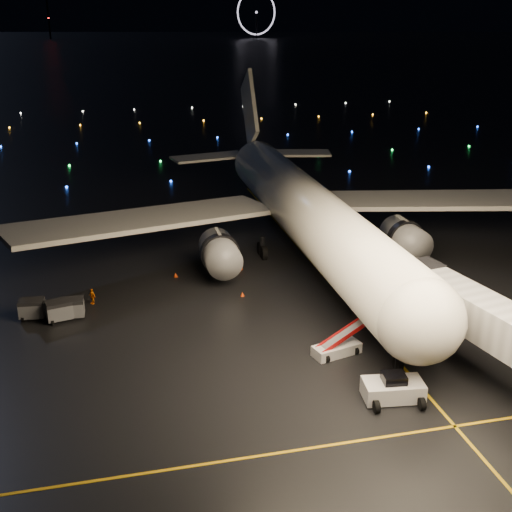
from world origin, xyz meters
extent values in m
plane|color=black|center=(0.00, 300.00, 0.00)|extent=(2000.00, 2000.00, 0.00)
cube|color=#C9990C|center=(12.00, 15.00, 0.01)|extent=(0.25, 80.00, 0.02)
cube|color=#C9990C|center=(-5.00, -10.00, 0.01)|extent=(60.00, 0.25, 0.02)
cube|color=silver|center=(9.27, -5.94, 1.02)|extent=(4.55, 2.77, 2.05)
imported|color=orange|center=(-11.96, 15.81, 0.79)|extent=(0.86, 0.96, 1.57)
cone|color=#FF450A|center=(2.46, 14.24, 0.22)|extent=(0.50, 0.50, 0.45)
cone|color=#FF450A|center=(3.78, 21.19, 0.25)|extent=(0.49, 0.49, 0.51)
cone|color=#FF450A|center=(-3.40, 20.72, 0.24)|extent=(0.44, 0.44, 0.48)
cone|color=#FF450A|center=(-20.05, 34.45, 0.26)|extent=(0.50, 0.50, 0.52)
cylinder|color=black|center=(-60.00, 740.00, 32.00)|extent=(1.80, 1.80, 64.00)
cube|color=slate|center=(-13.72, 13.19, 0.91)|extent=(2.19, 1.56, 1.83)
cube|color=slate|center=(-14.85, 12.84, 0.95)|extent=(2.53, 2.03, 1.89)
cube|color=slate|center=(-17.27, 13.84, 0.92)|extent=(2.32, 1.74, 1.84)
camera|label=1|loc=(-9.46, -42.45, 26.15)|focal=45.00mm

